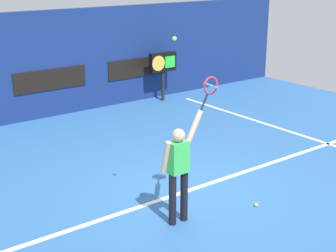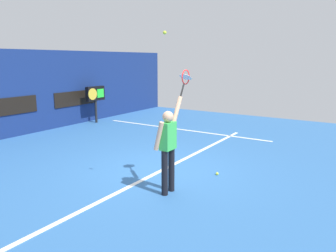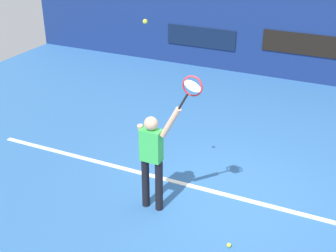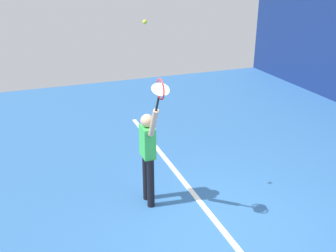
% 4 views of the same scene
% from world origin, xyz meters
% --- Properties ---
extents(ground_plane, '(18.00, 18.00, 0.00)m').
position_xyz_m(ground_plane, '(0.00, 0.00, 0.00)').
color(ground_plane, '#2D609E').
extents(back_wall, '(18.00, 0.20, 3.02)m').
position_xyz_m(back_wall, '(0.00, 6.41, 1.51)').
color(back_wall, navy).
rests_on(back_wall, ground_plane).
extents(sponsor_banner_center, '(2.20, 0.03, 0.60)m').
position_xyz_m(sponsor_banner_center, '(0.00, 6.29, 1.10)').
color(sponsor_banner_center, black).
extents(sponsor_banner_starboard, '(2.20, 0.03, 0.60)m').
position_xyz_m(sponsor_banner_starboard, '(3.00, 6.29, 1.08)').
color(sponsor_banner_starboard, black).
extents(court_baseline, '(10.00, 0.10, 0.01)m').
position_xyz_m(court_baseline, '(0.00, -0.02, 0.01)').
color(court_baseline, white).
rests_on(court_baseline, ground_plane).
extents(court_sideline, '(0.10, 7.00, 0.01)m').
position_xyz_m(court_sideline, '(4.36, 2.00, 0.01)').
color(court_sideline, white).
rests_on(court_sideline, ground_plane).
extents(tennis_player, '(0.76, 0.31, 1.94)m').
position_xyz_m(tennis_player, '(-1.02, -0.87, 1.01)').
color(tennis_player, black).
rests_on(tennis_player, ground_plane).
extents(tennis_racket, '(0.44, 0.27, 0.61)m').
position_xyz_m(tennis_racket, '(-0.37, -0.88, 2.29)').
color(tennis_racket, black).
extents(tennis_ball, '(0.07, 0.07, 0.07)m').
position_xyz_m(tennis_ball, '(-1.11, -0.86, 3.16)').
color(tennis_ball, '#CCE033').
extents(scoreboard_clock, '(0.96, 0.20, 1.56)m').
position_xyz_m(scoreboard_clock, '(3.63, 5.80, 1.19)').
color(scoreboard_clock, black).
rests_on(scoreboard_clock, ground_plane).
extents(spare_ball, '(0.07, 0.07, 0.07)m').
position_xyz_m(spare_ball, '(0.47, -1.29, 0.03)').
color(spare_ball, '#CCE033').
rests_on(spare_ball, ground_plane).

